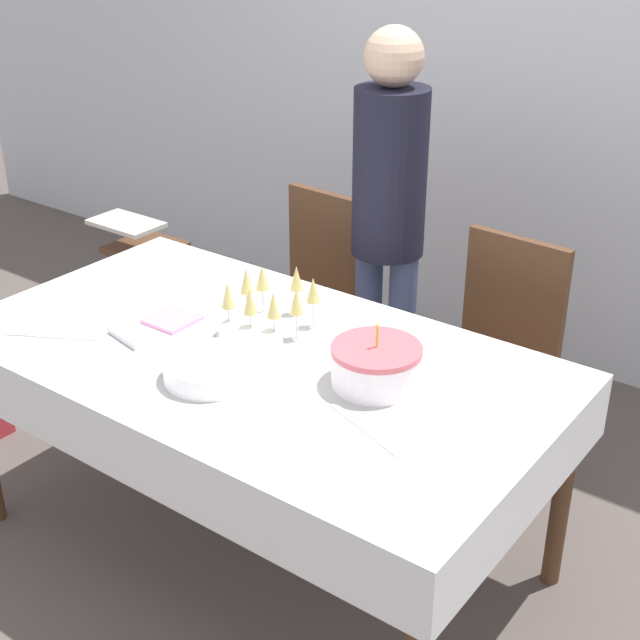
{
  "coord_description": "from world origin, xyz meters",
  "views": [
    {
      "loc": [
        1.62,
        -1.84,
        2.1
      ],
      "look_at": [
        0.18,
        0.11,
        0.9
      ],
      "focal_mm": 50.0,
      "sensor_mm": 36.0,
      "label": 1
    }
  ],
  "objects_px": {
    "birthday_cake": "(376,365)",
    "champagne_tray": "(271,306)",
    "dining_chair_far_left": "(311,298)",
    "plate_stack_dessert": "(252,334)",
    "dining_chair_far_right": "(494,356)",
    "high_chair": "(143,262)",
    "person_standing": "(389,204)",
    "plate_stack_main": "(210,369)"
  },
  "relations": [
    {
      "from": "birthday_cake",
      "to": "champagne_tray",
      "type": "xyz_separation_m",
      "value": [
        -0.47,
        0.09,
        0.02
      ]
    },
    {
      "from": "champagne_tray",
      "to": "birthday_cake",
      "type": "bearing_deg",
      "value": -10.97
    },
    {
      "from": "dining_chair_far_left",
      "to": "plate_stack_dessert",
      "type": "xyz_separation_m",
      "value": [
        0.37,
        -0.8,
        0.27
      ]
    },
    {
      "from": "dining_chair_far_right",
      "to": "plate_stack_dessert",
      "type": "distance_m",
      "value": 0.97
    },
    {
      "from": "plate_stack_dessert",
      "to": "high_chair",
      "type": "distance_m",
      "value": 1.52
    },
    {
      "from": "high_chair",
      "to": "dining_chair_far_right",
      "type": "bearing_deg",
      "value": 2.39
    },
    {
      "from": "plate_stack_dessert",
      "to": "person_standing",
      "type": "relative_size",
      "value": 0.13
    },
    {
      "from": "dining_chair_far_right",
      "to": "person_standing",
      "type": "height_order",
      "value": "person_standing"
    },
    {
      "from": "plate_stack_main",
      "to": "high_chair",
      "type": "relative_size",
      "value": 0.39
    },
    {
      "from": "plate_stack_main",
      "to": "high_chair",
      "type": "bearing_deg",
      "value": 144.32
    },
    {
      "from": "plate_stack_main",
      "to": "high_chair",
      "type": "height_order",
      "value": "plate_stack_main"
    },
    {
      "from": "birthday_cake",
      "to": "plate_stack_main",
      "type": "distance_m",
      "value": 0.49
    },
    {
      "from": "champagne_tray",
      "to": "high_chair",
      "type": "bearing_deg",
      "value": 154.46
    },
    {
      "from": "plate_stack_main",
      "to": "plate_stack_dessert",
      "type": "distance_m",
      "value": 0.26
    },
    {
      "from": "dining_chair_far_left",
      "to": "person_standing",
      "type": "relative_size",
      "value": 0.58
    },
    {
      "from": "high_chair",
      "to": "plate_stack_main",
      "type": "bearing_deg",
      "value": -35.68
    },
    {
      "from": "champagne_tray",
      "to": "high_chair",
      "type": "height_order",
      "value": "champagne_tray"
    },
    {
      "from": "birthday_cake",
      "to": "dining_chair_far_right",
      "type": "bearing_deg",
      "value": 89.0
    },
    {
      "from": "birthday_cake",
      "to": "high_chair",
      "type": "relative_size",
      "value": 0.37
    },
    {
      "from": "birthday_cake",
      "to": "plate_stack_dessert",
      "type": "xyz_separation_m",
      "value": [
        -0.46,
        -0.01,
        -0.04
      ]
    },
    {
      "from": "birthday_cake",
      "to": "plate_stack_dessert",
      "type": "bearing_deg",
      "value": -178.48
    },
    {
      "from": "dining_chair_far_right",
      "to": "plate_stack_dessert",
      "type": "bearing_deg",
      "value": -120.89
    },
    {
      "from": "birthday_cake",
      "to": "high_chair",
      "type": "bearing_deg",
      "value": 158.08
    },
    {
      "from": "dining_chair_far_right",
      "to": "champagne_tray",
      "type": "distance_m",
      "value": 0.91
    },
    {
      "from": "champagne_tray",
      "to": "plate_stack_main",
      "type": "height_order",
      "value": "champagne_tray"
    },
    {
      "from": "dining_chair_far_left",
      "to": "champagne_tray",
      "type": "relative_size",
      "value": 2.65
    },
    {
      "from": "dining_chair_far_right",
      "to": "dining_chair_far_left",
      "type": "bearing_deg",
      "value": -180.0
    },
    {
      "from": "dining_chair_far_left",
      "to": "plate_stack_main",
      "type": "relative_size",
      "value": 3.5
    },
    {
      "from": "plate_stack_main",
      "to": "person_standing",
      "type": "distance_m",
      "value": 1.12
    },
    {
      "from": "champagne_tray",
      "to": "person_standing",
      "type": "relative_size",
      "value": 0.22
    },
    {
      "from": "champagne_tray",
      "to": "person_standing",
      "type": "distance_m",
      "value": 0.76
    },
    {
      "from": "champagne_tray",
      "to": "plate_stack_main",
      "type": "bearing_deg",
      "value": -80.48
    },
    {
      "from": "champagne_tray",
      "to": "person_standing",
      "type": "xyz_separation_m",
      "value": [
        -0.03,
        0.75,
        0.13
      ]
    },
    {
      "from": "birthday_cake",
      "to": "plate_stack_main",
      "type": "xyz_separation_m",
      "value": [
        -0.41,
        -0.26,
        -0.03
      ]
    },
    {
      "from": "dining_chair_far_left",
      "to": "plate_stack_dessert",
      "type": "relative_size",
      "value": 4.62
    },
    {
      "from": "birthday_cake",
      "to": "plate_stack_dessert",
      "type": "relative_size",
      "value": 1.27
    },
    {
      "from": "birthday_cake",
      "to": "plate_stack_main",
      "type": "relative_size",
      "value": 0.96
    },
    {
      "from": "birthday_cake",
      "to": "high_chair",
      "type": "xyz_separation_m",
      "value": [
        -1.76,
        0.71,
        -0.36
      ]
    },
    {
      "from": "champagne_tray",
      "to": "plate_stack_dessert",
      "type": "distance_m",
      "value": 0.12
    },
    {
      "from": "plate_stack_dessert",
      "to": "dining_chair_far_left",
      "type": "bearing_deg",
      "value": 114.79
    },
    {
      "from": "dining_chair_far_left",
      "to": "plate_stack_main",
      "type": "distance_m",
      "value": 1.16
    },
    {
      "from": "dining_chair_far_left",
      "to": "plate_stack_main",
      "type": "height_order",
      "value": "dining_chair_far_left"
    }
  ]
}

